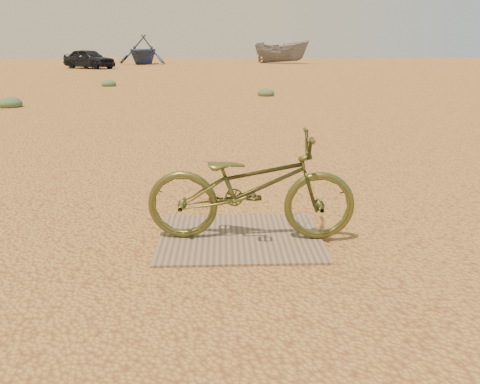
{
  "coord_description": "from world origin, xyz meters",
  "views": [
    {
      "loc": [
        0.19,
        -3.74,
        1.65
      ],
      "look_at": [
        0.33,
        0.1,
        0.43
      ],
      "focal_mm": 35.0,
      "sensor_mm": 36.0,
      "label": 1
    }
  ],
  "objects_px": {
    "boat_far_left": "(143,49)",
    "boat_mid_right": "(281,52)",
    "plywood_board": "(240,237)",
    "car": "(89,59)",
    "bicycle": "(251,186)"
  },
  "relations": [
    {
      "from": "boat_far_left",
      "to": "boat_mid_right",
      "type": "xyz_separation_m",
      "value": [
        12.33,
        1.62,
        -0.26
      ]
    },
    {
      "from": "plywood_board",
      "to": "boat_mid_right",
      "type": "relative_size",
      "value": 0.28
    },
    {
      "from": "plywood_board",
      "to": "boat_far_left",
      "type": "xyz_separation_m",
      "value": [
        -7.1,
        39.05,
        1.24
      ]
    },
    {
      "from": "plywood_board",
      "to": "car",
      "type": "bearing_deg",
      "value": 107.25
    },
    {
      "from": "car",
      "to": "plywood_board",
      "type": "bearing_deg",
      "value": -130.73
    },
    {
      "from": "car",
      "to": "boat_mid_right",
      "type": "height_order",
      "value": "boat_mid_right"
    },
    {
      "from": "bicycle",
      "to": "boat_far_left",
      "type": "height_order",
      "value": "boat_far_left"
    },
    {
      "from": "boat_mid_right",
      "to": "plywood_board",
      "type": "bearing_deg",
      "value": -161.83
    },
    {
      "from": "car",
      "to": "boat_far_left",
      "type": "relative_size",
      "value": 0.84
    },
    {
      "from": "bicycle",
      "to": "boat_far_left",
      "type": "distance_m",
      "value": 39.74
    },
    {
      "from": "plywood_board",
      "to": "car",
      "type": "height_order",
      "value": "car"
    },
    {
      "from": "boat_far_left",
      "to": "bicycle",
      "type": "bearing_deg",
      "value": -69.29
    },
    {
      "from": "boat_far_left",
      "to": "boat_mid_right",
      "type": "distance_m",
      "value": 12.44
    },
    {
      "from": "plywood_board",
      "to": "car",
      "type": "distance_m",
      "value": 32.88
    },
    {
      "from": "boat_mid_right",
      "to": "bicycle",
      "type": "bearing_deg",
      "value": -161.7
    }
  ]
}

